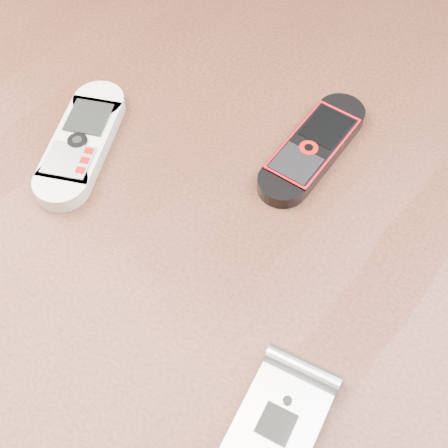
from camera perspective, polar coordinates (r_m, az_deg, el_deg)
table at (r=0.61m, az=-0.38°, el=-5.90°), size 1.20×0.80×0.75m
nokia_white at (r=0.58m, az=-12.92°, el=7.31°), size 0.10×0.15×0.02m
nokia_black_red at (r=0.57m, az=8.13°, el=6.96°), size 0.05×0.15×0.01m
motorola_razr at (r=0.44m, az=4.59°, el=-18.32°), size 0.07×0.11×0.02m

